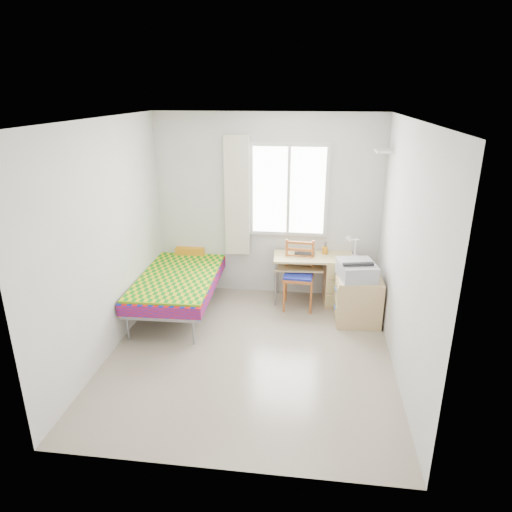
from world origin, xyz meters
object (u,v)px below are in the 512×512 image
Objects in this scene: desk at (333,278)px; chair at (299,271)px; bed at (183,275)px; cabinet at (358,300)px; printer at (357,270)px.

desk is 0.52m from chair.
desk is at bearing 23.46° from chair.
bed is 1.61m from chair.
printer is (-0.04, 0.02, 0.42)m from cabinet.
chair is 1.53× the size of cabinet.
bed reaches higher than desk.
chair reaches higher than cabinet.
chair is at bearing 4.15° from bed.
cabinet is (2.38, -0.21, -0.14)m from bed.
desk is 1.21× the size of chair.
chair is at bearing 151.82° from cabinet.
chair reaches higher than bed.
chair is (1.60, 0.16, 0.07)m from bed.
desk is 1.96× the size of printer.
printer is at bearing -22.25° from chair.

